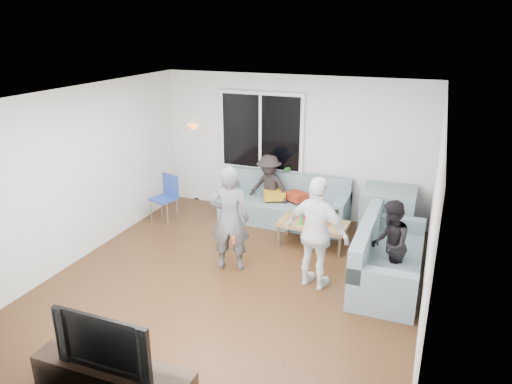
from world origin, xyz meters
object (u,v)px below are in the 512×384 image
at_px(spectator_back, 269,188).
at_px(television, 109,338).
at_px(tv_console, 114,383).
at_px(side_chair, 164,199).
at_px(player_left, 230,219).
at_px(sofa_back_section, 284,200).
at_px(player_right, 317,233).
at_px(coffee_table, 313,233).
at_px(sofa_right_section, 390,253).
at_px(spectator_right, 390,245).
at_px(floor_lamp, 197,162).

height_order(spectator_back, television, spectator_back).
bearing_deg(spectator_back, tv_console, -74.59).
height_order(side_chair, player_left, player_left).
height_order(player_left, television, player_left).
height_order(sofa_back_section, player_right, player_right).
relative_size(coffee_table, player_left, 0.70).
distance_m(sofa_right_section, spectator_right, 0.27).
height_order(sofa_back_section, sofa_right_section, same).
relative_size(floor_lamp, television, 1.55).
distance_m(player_left, spectator_right, 2.25).
height_order(coffee_table, spectator_right, spectator_right).
distance_m(sofa_back_section, floor_lamp, 2.16).
relative_size(floor_lamp, spectator_right, 1.25).
distance_m(side_chair, television, 4.45).
relative_size(floor_lamp, spectator_back, 1.27).
height_order(floor_lamp, player_right, player_right).
height_order(sofa_right_section, spectator_back, spectator_back).
bearing_deg(sofa_back_section, television, -91.84).
bearing_deg(side_chair, tv_console, -44.96).
bearing_deg(television, player_left, 91.11).
xyz_separation_m(sofa_right_section, spectator_right, (0.00, -0.18, 0.20)).
relative_size(side_chair, floor_lamp, 0.55).
bearing_deg(television, floor_lamp, 109.60).
bearing_deg(spectator_back, player_right, -41.51).
distance_m(sofa_right_section, floor_lamp, 4.56).
xyz_separation_m(side_chair, player_left, (1.84, -1.18, 0.36)).
xyz_separation_m(sofa_back_section, side_chair, (-2.05, -0.76, 0.01)).
bearing_deg(spectator_right, side_chair, -108.40).
relative_size(side_chair, player_left, 0.55).
relative_size(sofa_right_section, floor_lamp, 1.28).
distance_m(sofa_back_section, coffee_table, 1.06).
height_order(coffee_table, television, television).
distance_m(sofa_back_section, spectator_right, 2.61).
height_order(side_chair, spectator_right, spectator_right).
distance_m(sofa_right_section, side_chair, 4.13).
xyz_separation_m(side_chair, floor_lamp, (0.00, 1.32, 0.35)).
bearing_deg(television, player_right, 66.04).
height_order(side_chair, player_right, player_right).
bearing_deg(sofa_back_section, sofa_right_section, -36.09).
distance_m(player_left, television, 2.84).
xyz_separation_m(side_chair, player_right, (3.14, -1.21, 0.36)).
bearing_deg(tv_console, player_left, 91.11).
height_order(side_chair, television, television).
bearing_deg(side_chair, spectator_back, 43.99).
height_order(player_left, spectator_back, player_left).
bearing_deg(sofa_back_section, side_chair, -159.73).
relative_size(side_chair, player_right, 0.55).
relative_size(player_right, tv_console, 0.98).
xyz_separation_m(player_right, television, (-1.24, -2.80, -0.06)).
bearing_deg(coffee_table, side_chair, -179.59).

